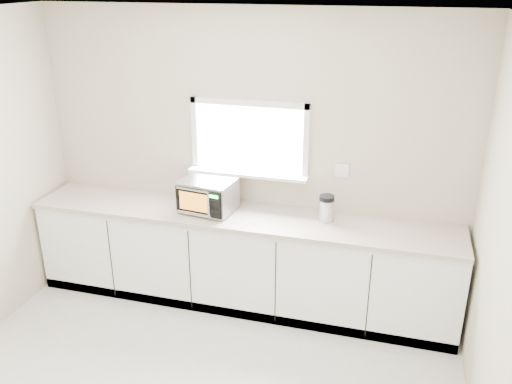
% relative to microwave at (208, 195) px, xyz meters
% --- Properties ---
extents(back_wall, '(4.00, 0.17, 2.70)m').
position_rel_microwave_xyz_m(back_wall, '(0.31, 0.32, 0.29)').
color(back_wall, beige).
rests_on(back_wall, ground).
extents(cabinets, '(3.92, 0.60, 0.88)m').
position_rel_microwave_xyz_m(cabinets, '(0.31, 0.02, -0.64)').
color(cabinets, white).
rests_on(cabinets, ground).
extents(countertop, '(3.92, 0.64, 0.04)m').
position_rel_microwave_xyz_m(countertop, '(0.31, 0.01, -0.18)').
color(countertop, '#C4B0A2').
rests_on(countertop, cabinets).
extents(microwave, '(0.51, 0.44, 0.30)m').
position_rel_microwave_xyz_m(microwave, '(0.00, 0.00, 0.00)').
color(microwave, black).
rests_on(microwave, countertop).
extents(knife_block, '(0.10, 0.20, 0.28)m').
position_rel_microwave_xyz_m(knife_block, '(0.04, 0.01, -0.04)').
color(knife_block, '#4C311B').
rests_on(knife_block, countertop).
extents(cutting_board, '(0.26, 0.06, 0.26)m').
position_rel_microwave_xyz_m(cutting_board, '(-0.15, 0.26, -0.03)').
color(cutting_board, olive).
rests_on(cutting_board, countertop).
extents(coffee_grinder, '(0.17, 0.17, 0.24)m').
position_rel_microwave_xyz_m(coffee_grinder, '(1.07, 0.09, -0.04)').
color(coffee_grinder, silver).
rests_on(coffee_grinder, countertop).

